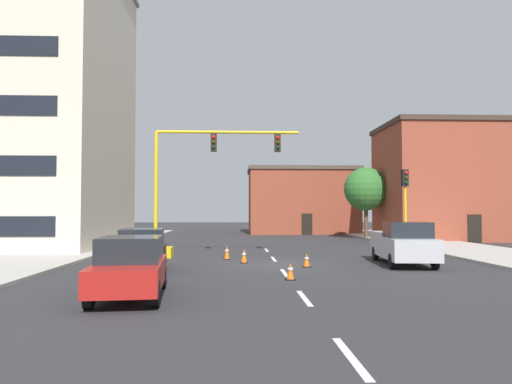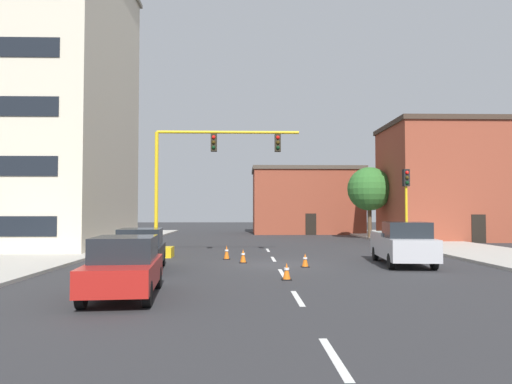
% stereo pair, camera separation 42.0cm
% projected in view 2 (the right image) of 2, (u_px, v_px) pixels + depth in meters
% --- Properties ---
extents(ground_plane, '(160.00, 160.00, 0.00)m').
position_uv_depth(ground_plane, '(277.00, 265.00, 22.09)').
color(ground_plane, '#2D2D30').
extents(sidewalk_left, '(6.00, 56.00, 0.14)m').
position_uv_depth(sidewalk_left, '(69.00, 250.00, 29.76)').
color(sidewalk_left, '#B2ADA3').
rests_on(sidewalk_left, ground_plane).
extents(sidewalk_right, '(6.00, 56.00, 0.14)m').
position_uv_depth(sidewalk_right, '(462.00, 249.00, 30.42)').
color(sidewalk_right, '#B2ADA3').
rests_on(sidewalk_right, ground_plane).
extents(lane_stripe_seg_0, '(0.16, 2.40, 0.01)m').
position_uv_depth(lane_stripe_seg_0, '(334.00, 357.00, 8.11)').
color(lane_stripe_seg_0, silver).
rests_on(lane_stripe_seg_0, ground_plane).
extents(lane_stripe_seg_1, '(0.16, 2.40, 0.01)m').
position_uv_depth(lane_stripe_seg_1, '(298.00, 298.00, 13.60)').
color(lane_stripe_seg_1, silver).
rests_on(lane_stripe_seg_1, ground_plane).
extents(lane_stripe_seg_2, '(0.16, 2.40, 0.01)m').
position_uv_depth(lane_stripe_seg_2, '(282.00, 273.00, 19.09)').
color(lane_stripe_seg_2, silver).
rests_on(lane_stripe_seg_2, ground_plane).
extents(lane_stripe_seg_3, '(0.16, 2.40, 0.01)m').
position_uv_depth(lane_stripe_seg_3, '(273.00, 259.00, 24.59)').
color(lane_stripe_seg_3, silver).
rests_on(lane_stripe_seg_3, ground_plane).
extents(lane_stripe_seg_4, '(0.16, 2.40, 0.01)m').
position_uv_depth(lane_stripe_seg_4, '(268.00, 250.00, 30.08)').
color(lane_stripe_seg_4, silver).
rests_on(lane_stripe_seg_4, ground_plane).
extents(building_tall_left, '(15.14, 14.24, 20.03)m').
position_uv_depth(building_tall_left, '(10.00, 102.00, 33.07)').
color(building_tall_left, beige).
rests_on(building_tall_left, ground_plane).
extents(building_brick_center, '(11.91, 7.91, 7.19)m').
position_uv_depth(building_brick_center, '(306.00, 201.00, 52.99)').
color(building_brick_center, brown).
rests_on(building_brick_center, ground_plane).
extents(building_row_right, '(11.54, 8.61, 9.97)m').
position_uv_depth(building_row_right, '(454.00, 181.00, 41.01)').
color(building_row_right, brown).
rests_on(building_row_right, ground_plane).
extents(traffic_signal_gantry, '(8.60, 1.20, 6.83)m').
position_uv_depth(traffic_signal_gantry, '(176.00, 216.00, 25.67)').
color(traffic_signal_gantry, yellow).
rests_on(traffic_signal_gantry, ground_plane).
extents(traffic_light_pole_right, '(0.32, 0.47, 4.80)m').
position_uv_depth(traffic_light_pole_right, '(406.00, 192.00, 26.53)').
color(traffic_light_pole_right, yellow).
rests_on(traffic_light_pole_right, ground_plane).
extents(tree_right_far, '(3.84, 3.84, 6.34)m').
position_uv_depth(tree_right_far, '(369.00, 189.00, 42.15)').
color(tree_right_far, brown).
rests_on(tree_right_far, ground_plane).
extents(pickup_truck_silver, '(2.51, 5.57, 1.99)m').
position_uv_depth(pickup_truck_silver, '(402.00, 244.00, 22.03)').
color(pickup_truck_silver, '#BCBCC1').
rests_on(pickup_truck_silver, ground_plane).
extents(sedan_red_near_left, '(2.26, 4.65, 1.74)m').
position_uv_depth(sedan_red_near_left, '(124.00, 266.00, 13.81)').
color(sedan_red_near_left, '#B21E19').
rests_on(sedan_red_near_left, ground_plane).
extents(sedan_black_mid_left, '(2.32, 4.67, 1.74)m').
position_uv_depth(sedan_black_mid_left, '(140.00, 249.00, 20.00)').
color(sedan_black_mid_left, black).
rests_on(sedan_black_mid_left, ground_plane).
extents(traffic_cone_roadside_a, '(0.36, 0.36, 0.62)m').
position_uv_depth(traffic_cone_roadside_a, '(305.00, 260.00, 21.07)').
color(traffic_cone_roadside_a, black).
rests_on(traffic_cone_roadside_a, ground_plane).
extents(traffic_cone_roadside_b, '(0.36, 0.36, 0.62)m').
position_uv_depth(traffic_cone_roadside_b, '(287.00, 272.00, 17.17)').
color(traffic_cone_roadside_b, black).
rests_on(traffic_cone_roadside_b, ground_plane).
extents(traffic_cone_roadside_c, '(0.36, 0.36, 0.71)m').
position_uv_depth(traffic_cone_roadside_c, '(227.00, 253.00, 24.46)').
color(traffic_cone_roadside_c, black).
rests_on(traffic_cone_roadside_c, ground_plane).
extents(traffic_cone_roadside_d, '(0.36, 0.36, 0.67)m').
position_uv_depth(traffic_cone_roadside_d, '(243.00, 256.00, 22.79)').
color(traffic_cone_roadside_d, black).
rests_on(traffic_cone_roadside_d, ground_plane).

